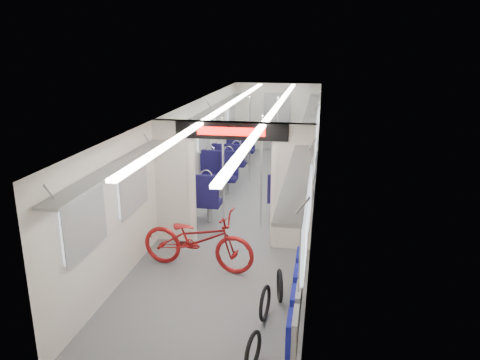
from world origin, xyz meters
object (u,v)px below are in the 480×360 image
at_px(stanchion_near_right, 261,173).
at_px(stanchion_far_right, 277,142).
at_px(seat_bay_near_right, 292,183).
at_px(seat_bay_far_right, 300,150).
at_px(stanchion_near_left, 223,177).
at_px(stanchion_far_left, 250,140).
at_px(flip_bench, 297,295).
at_px(bicycle, 198,239).
at_px(seat_bay_near_left, 209,182).
at_px(bike_hoop_a, 253,352).
at_px(seat_bay_far_left, 235,152).
at_px(bike_hoop_b, 265,305).
at_px(bike_hoop_c, 280,287).

distance_m(stanchion_near_right, stanchion_far_right, 3.06).
relative_size(seat_bay_near_right, seat_bay_far_right, 1.02).
xyz_separation_m(stanchion_near_left, stanchion_far_left, (-0.04, 3.52, 0.00)).
bearing_deg(flip_bench, seat_bay_far_right, 92.83).
distance_m(flip_bench, seat_bay_far_right, 8.48).
xyz_separation_m(bicycle, seat_bay_near_left, (-0.56, 3.04, 0.06)).
xyz_separation_m(bike_hoop_a, seat_bay_far_right, (0.03, 9.18, 0.32)).
bearing_deg(flip_bench, seat_bay_far_left, 106.24).
distance_m(bike_hoop_b, seat_bay_near_right, 4.77).
relative_size(bike_hoop_a, stanchion_near_right, 0.20).
height_order(seat_bay_near_left, seat_bay_far_left, seat_bay_near_left).
height_order(seat_bay_near_left, stanchion_far_left, stanchion_far_left).
distance_m(seat_bay_near_left, stanchion_far_right, 2.47).
bearing_deg(bike_hoop_b, stanchion_near_right, 98.68).
height_order(seat_bay_near_left, seat_bay_near_right, seat_bay_near_left).
bearing_deg(bike_hoop_c, seat_bay_far_right, 90.98).
distance_m(seat_bay_near_right, seat_bay_far_right, 3.43).
bearing_deg(seat_bay_near_left, bicycle, -79.58).
height_order(flip_bench, bike_hoop_c, flip_bench).
bearing_deg(stanchion_far_right, flip_bench, -81.87).
height_order(stanchion_far_left, stanchion_far_right, same).
height_order(bike_hoop_b, stanchion_near_left, stanchion_near_left).
bearing_deg(stanchion_far_left, seat_bay_near_right, -53.07).
relative_size(seat_bay_near_right, stanchion_near_left, 0.88).
bearing_deg(stanchion_near_left, stanchion_far_left, 90.66).
distance_m(bicycle, stanchion_near_left, 1.70).
bearing_deg(stanchion_near_left, seat_bay_far_left, 98.06).
distance_m(bike_hoop_b, stanchion_near_left, 3.26).
height_order(flip_bench, seat_bay_far_right, seat_bay_far_right).
bearing_deg(seat_bay_near_left, stanchion_near_right, -38.50).
relative_size(bike_hoop_b, stanchion_near_right, 0.22).
distance_m(bike_hoop_c, stanchion_far_left, 6.13).
xyz_separation_m(seat_bay_near_right, stanchion_near_right, (-0.52, -1.47, 0.61)).
xyz_separation_m(seat_bay_far_right, stanchion_near_left, (-1.21, -5.29, 0.62)).
bearing_deg(stanchion_near_right, stanchion_far_left, 103.07).
relative_size(stanchion_near_right, stanchion_far_right, 1.00).
xyz_separation_m(bike_hoop_b, seat_bay_near_left, (-1.85, 4.36, 0.35)).
relative_size(flip_bench, bike_hoop_a, 4.50).
relative_size(flip_bench, bike_hoop_c, 4.26).
height_order(bike_hoop_b, seat_bay_far_right, seat_bay_far_right).
height_order(bicycle, bike_hoop_a, bicycle).
xyz_separation_m(bike_hoop_c, stanchion_far_right, (-0.66, 5.83, 0.93)).
xyz_separation_m(bike_hoop_a, seat_bay_near_right, (0.03, 5.76, 0.33)).
bearing_deg(stanchion_near_right, seat_bay_near_left, 141.50).
relative_size(flip_bench, seat_bay_far_right, 1.06).
relative_size(seat_bay_far_right, stanchion_far_right, 0.86).
height_order(bike_hoop_b, seat_bay_far_left, seat_bay_far_left).
bearing_deg(seat_bay_far_left, bike_hoop_b, -76.26).
xyz_separation_m(seat_bay_near_left, stanchion_near_left, (0.66, -1.47, 0.57)).
distance_m(bike_hoop_c, seat_bay_far_left, 7.34).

